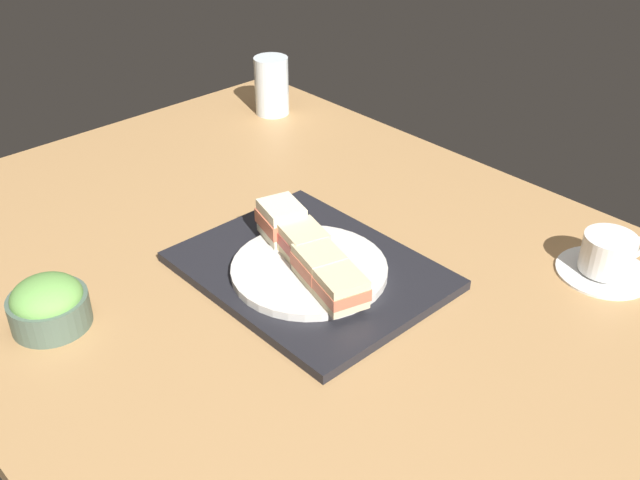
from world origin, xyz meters
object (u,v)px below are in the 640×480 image
object	(u,v)px
sandwich_inner_near	(300,243)
coffee_cup	(607,257)
sandwich_plate	(309,270)
sandwich_farmost	(340,287)
sandwich_inner_far	(319,264)
drinking_glass	(272,86)
salad_bowl	(48,304)
sandwich_nearmost	(282,220)

from	to	relation	value
sandwich_inner_near	coffee_cup	size ratio (longest dim) A/B	0.58
sandwich_plate	sandwich_farmost	distance (cm)	9.90
sandwich_farmost	sandwich_inner_far	bearing A→B (deg)	164.76
sandwich_farmost	coffee_cup	size ratio (longest dim) A/B	0.60
sandwich_plate	sandwich_inner_far	xyz separation A→B (cm)	(3.05, -0.83, 2.92)
sandwich_farmost	coffee_cup	bearing A→B (deg)	61.84
sandwich_inner_far	drinking_glass	bearing A→B (deg)	146.04
sandwich_farmost	drinking_glass	world-z (taller)	drinking_glass
sandwich_plate	sandwich_farmost	xyz separation A→B (cm)	(9.15, -2.49, 2.85)
sandwich_farmost	coffee_cup	world-z (taller)	sandwich_farmost
sandwich_plate	sandwich_inner_far	bearing A→B (deg)	-15.24
sandwich_inner_far	salad_bowl	bearing A→B (deg)	-121.64
sandwich_inner_near	sandwich_farmost	distance (cm)	12.64
sandwich_farmost	sandwich_inner_near	bearing A→B (deg)	164.76
sandwich_plate	coffee_cup	bearing A→B (deg)	50.03
sandwich_inner_near	sandwich_plate	bearing A→B (deg)	-15.24
sandwich_inner_far	coffee_cup	bearing A→B (deg)	53.78
sandwich_farmost	drinking_glass	xyz separation A→B (cm)	(-62.82, 39.86, 1.32)
coffee_cup	sandwich_inner_far	bearing A→B (deg)	-126.22
sandwich_inner_near	salad_bowl	distance (cm)	36.53
sandwich_inner_near	sandwich_inner_far	distance (cm)	6.32
salad_bowl	sandwich_inner_far	bearing A→B (deg)	58.36
sandwich_plate	drinking_glass	size ratio (longest dim) A/B	1.85
sandwich_nearmost	sandwich_farmost	world-z (taller)	sandwich_nearmost
sandwich_inner_near	drinking_glass	distance (cm)	62.44
sandwich_inner_far	salad_bowl	xyz separation A→B (cm)	(-19.81, -32.15, -1.67)
sandwich_nearmost	coffee_cup	world-z (taller)	sandwich_nearmost
sandwich_nearmost	salad_bowl	world-z (taller)	sandwich_nearmost
coffee_cup	sandwich_farmost	bearing A→B (deg)	-118.16
sandwich_inner_far	drinking_glass	distance (cm)	68.39
sandwich_nearmost	sandwich_farmost	size ratio (longest dim) A/B	1.02
sandwich_nearmost	sandwich_farmost	distance (cm)	18.98
sandwich_nearmost	drinking_glass	world-z (taller)	drinking_glass
sandwich_inner_far	coffee_cup	xyz separation A→B (cm)	(25.95, 35.42, -2.24)
coffee_cup	drinking_glass	size ratio (longest dim) A/B	1.12
sandwich_plate	sandwich_inner_far	size ratio (longest dim) A/B	2.81
sandwich_inner_near	sandwich_farmost	xyz separation A→B (cm)	(12.20, -3.32, -0.13)
sandwich_farmost	coffee_cup	xyz separation A→B (cm)	(19.85, 37.08, -2.17)
salad_bowl	sandwich_plate	bearing A→B (deg)	63.06
sandwich_nearmost	sandwich_inner_near	distance (cm)	6.34
sandwich_plate	salad_bowl	bearing A→B (deg)	-116.94
sandwich_plate	sandwich_inner_near	distance (cm)	4.34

